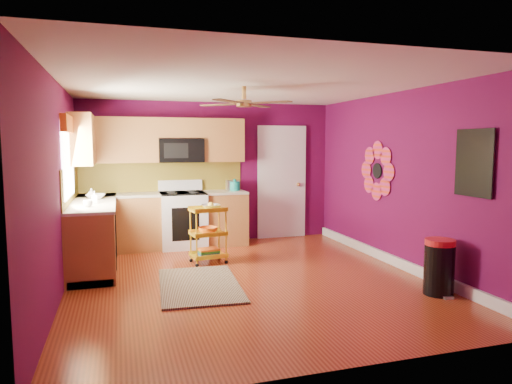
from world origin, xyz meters
name	(u,v)px	position (x,y,z in m)	size (l,w,h in m)	color
ground	(249,280)	(0.00, 0.00, 0.00)	(5.00, 5.00, 0.00)	maroon
room_envelope	(250,154)	(0.03, 0.00, 1.63)	(4.54, 5.04, 2.52)	#580A3D
lower_cabinets	(136,228)	(-1.35, 1.82, 0.43)	(2.81, 2.31, 0.94)	brown
electric_range	(183,219)	(-0.55, 2.17, 0.48)	(0.76, 0.66, 1.13)	white
upper_cabinetry	(139,142)	(-1.24, 2.17, 1.80)	(2.80, 2.30, 1.26)	brown
left_window	(68,146)	(-2.22, 1.05, 1.74)	(0.08, 1.35, 1.08)	white
panel_door	(282,183)	(1.35, 2.47, 1.02)	(0.95, 0.11, 2.15)	white
right_wall_art	(415,168)	(2.23, -0.34, 1.44)	(0.04, 2.74, 1.04)	black
ceiling_fan	(244,103)	(0.00, 0.20, 2.29)	(1.01, 1.01, 0.26)	#BF8C3F
shag_rug	(199,285)	(-0.66, -0.07, 0.01)	(0.96, 1.57, 0.02)	black
rolling_cart	(209,232)	(-0.33, 0.99, 0.47)	(0.54, 0.43, 0.91)	yellow
trash_can	(439,267)	(1.98, -1.20, 0.33)	(0.36, 0.38, 0.66)	black
teal_kettle	(235,186)	(0.38, 2.24, 1.02)	(0.18, 0.18, 0.21)	#139187
toaster	(233,185)	(0.36, 2.29, 1.03)	(0.22, 0.15, 0.18)	beige
soap_bottle_a	(94,197)	(-1.91, 1.10, 1.03)	(0.08, 0.08, 0.17)	#EA3F72
soap_bottle_b	(91,193)	(-1.98, 1.68, 1.02)	(0.12, 0.12, 0.16)	white
counter_dish	(96,196)	(-1.92, 1.66, 0.98)	(0.29, 0.29, 0.07)	white
counter_cup	(88,204)	(-1.98, 0.72, 0.99)	(0.12, 0.12, 0.09)	white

